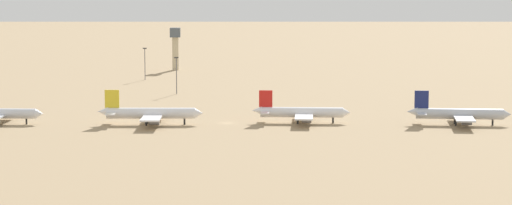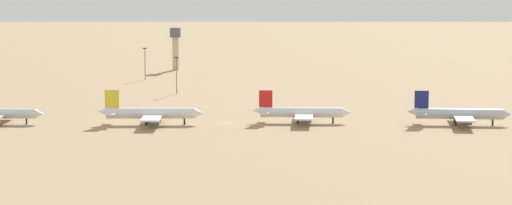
{
  "view_description": "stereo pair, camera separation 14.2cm",
  "coord_description": "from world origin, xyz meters",
  "px_view_note": "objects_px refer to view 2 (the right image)",
  "views": [
    {
      "loc": [
        2.61,
        -365.41,
        54.07
      ],
      "look_at": [
        9.98,
        7.81,
        6.0
      ],
      "focal_mm": 76.51,
      "sensor_mm": 36.0,
      "label": 1
    },
    {
      "loc": [
        2.75,
        -365.41,
        54.07
      ],
      "look_at": [
        9.98,
        7.81,
        6.0
      ],
      "focal_mm": 76.51,
      "sensor_mm": 36.0,
      "label": 2
    }
  ],
  "objects_px": {
    "parked_jet_yellow_3": "(150,113)",
    "parked_jet_navy_5": "(458,114)",
    "parked_jet_red_4": "(301,112)",
    "control_tower": "(175,45)",
    "light_pole_east": "(177,73)",
    "light_pole_mid": "(145,61)"
  },
  "relations": [
    {
      "from": "parked_jet_yellow_3",
      "to": "parked_jet_navy_5",
      "type": "relative_size",
      "value": 1.02
    },
    {
      "from": "parked_jet_red_4",
      "to": "control_tower",
      "type": "bearing_deg",
      "value": 110.22
    },
    {
      "from": "control_tower",
      "to": "parked_jet_navy_5",
      "type": "bearing_deg",
      "value": -61.16
    },
    {
      "from": "parked_jet_yellow_3",
      "to": "control_tower",
      "type": "bearing_deg",
      "value": 91.71
    },
    {
      "from": "parked_jet_yellow_3",
      "to": "parked_jet_red_4",
      "type": "height_order",
      "value": "parked_jet_yellow_3"
    },
    {
      "from": "parked_jet_red_4",
      "to": "parked_jet_navy_5",
      "type": "relative_size",
      "value": 0.97
    },
    {
      "from": "light_pole_east",
      "to": "parked_jet_red_4",
      "type": "bearing_deg",
      "value": -60.69
    },
    {
      "from": "parked_jet_yellow_3",
      "to": "light_pole_east",
      "type": "relative_size",
      "value": 2.3
    },
    {
      "from": "parked_jet_red_4",
      "to": "parked_jet_navy_5",
      "type": "height_order",
      "value": "parked_jet_navy_5"
    },
    {
      "from": "control_tower",
      "to": "parked_jet_red_4",
      "type": "bearing_deg",
      "value": -74.19
    },
    {
      "from": "control_tower",
      "to": "light_pole_mid",
      "type": "bearing_deg",
      "value": -104.08
    },
    {
      "from": "parked_jet_navy_5",
      "to": "parked_jet_red_4",
      "type": "bearing_deg",
      "value": -179.66
    },
    {
      "from": "parked_jet_navy_5",
      "to": "light_pole_mid",
      "type": "distance_m",
      "value": 185.21
    },
    {
      "from": "control_tower",
      "to": "light_pole_mid",
      "type": "xyz_separation_m",
      "value": [
        -11.63,
        -46.35,
        -4.22
      ]
    },
    {
      "from": "parked_jet_yellow_3",
      "to": "control_tower",
      "type": "height_order",
      "value": "control_tower"
    },
    {
      "from": "parked_jet_navy_5",
      "to": "light_pole_east",
      "type": "height_order",
      "value": "light_pole_east"
    },
    {
      "from": "control_tower",
      "to": "light_pole_mid",
      "type": "height_order",
      "value": "control_tower"
    },
    {
      "from": "light_pole_mid",
      "to": "control_tower",
      "type": "bearing_deg",
      "value": 75.92
    },
    {
      "from": "parked_jet_red_4",
      "to": "control_tower",
      "type": "xyz_separation_m",
      "value": [
        -52.29,
        184.63,
        9.25
      ]
    },
    {
      "from": "light_pole_mid",
      "to": "parked_jet_red_4",
      "type": "bearing_deg",
      "value": -65.19
    },
    {
      "from": "parked_jet_red_4",
      "to": "light_pole_mid",
      "type": "bearing_deg",
      "value": 119.21
    },
    {
      "from": "light_pole_mid",
      "to": "light_pole_east",
      "type": "bearing_deg",
      "value": -72.51
    }
  ]
}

